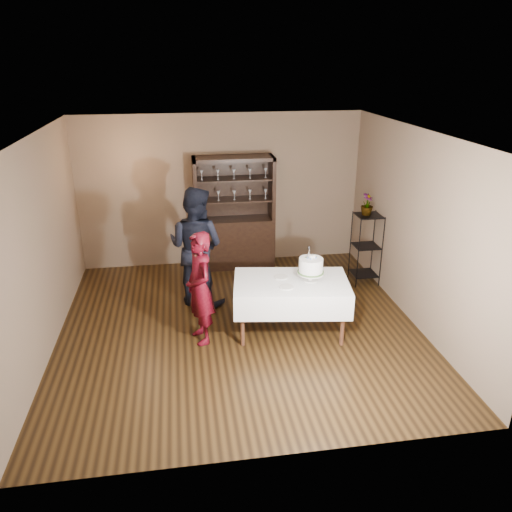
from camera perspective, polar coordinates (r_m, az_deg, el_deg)
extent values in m
plane|color=black|center=(7.18, -1.88, -8.10)|extent=(5.00, 5.00, 0.00)
plane|color=white|center=(6.28, -2.20, 13.74)|extent=(5.00, 5.00, 0.00)
cube|color=brown|center=(8.99, -4.01, 7.45)|extent=(5.00, 0.02, 2.70)
cube|color=brown|center=(6.80, -23.43, 0.79)|extent=(0.02, 5.00, 2.70)
cube|color=brown|center=(7.32, 17.81, 3.02)|extent=(0.02, 5.00, 2.70)
cube|color=black|center=(9.03, -2.44, 1.56)|extent=(1.40, 0.48, 0.90)
cube|color=black|center=(8.94, -2.71, 8.07)|extent=(1.40, 0.03, 1.10)
cube|color=black|center=(8.62, -2.61, 11.08)|extent=(1.40, 0.48, 0.06)
cube|color=black|center=(8.78, -2.53, 6.46)|extent=(1.28, 0.42, 0.02)
cube|color=black|center=(8.69, -2.57, 8.81)|extent=(1.28, 0.42, 0.02)
cylinder|color=black|center=(8.27, 11.62, 0.25)|extent=(0.02, 0.02, 1.20)
cylinder|color=black|center=(8.41, 14.18, 0.40)|extent=(0.02, 0.02, 1.20)
cylinder|color=black|center=(8.61, 10.73, 1.22)|extent=(0.02, 0.02, 1.20)
cylinder|color=black|center=(8.75, 13.20, 1.36)|extent=(0.02, 0.02, 1.20)
cube|color=black|center=(8.68, 12.20, -1.95)|extent=(0.40, 0.40, 0.02)
cube|color=black|center=(8.49, 12.46, 1.13)|extent=(0.40, 0.40, 0.01)
cube|color=black|center=(8.32, 12.76, 4.54)|extent=(0.40, 0.40, 0.02)
cube|color=silver|center=(6.82, 4.02, -4.23)|extent=(1.66, 1.16, 0.36)
cylinder|color=#4A2A1B|center=(6.58, -1.57, -7.44)|extent=(0.06, 0.06, 0.73)
cylinder|color=#4A2A1B|center=(6.69, 9.89, -7.27)|extent=(0.06, 0.06, 0.73)
cylinder|color=#4A2A1B|center=(7.23, -1.49, -4.60)|extent=(0.06, 0.06, 0.73)
cylinder|color=#4A2A1B|center=(7.33, 8.92, -4.50)|extent=(0.06, 0.06, 0.73)
imported|color=#390511|center=(6.57, -6.44, -3.68)|extent=(0.51, 0.64, 1.54)
imported|color=black|center=(7.56, -6.89, 1.08)|extent=(1.13, 1.06, 1.84)
cylinder|color=silver|center=(6.79, 6.21, -2.73)|extent=(0.20, 0.20, 0.01)
cylinder|color=silver|center=(6.77, 6.23, -2.39)|extent=(0.05, 0.05, 0.10)
cylinder|color=silver|center=(6.75, 6.25, -1.94)|extent=(0.36, 0.36, 0.02)
cylinder|color=#426831|center=(6.74, 6.25, -1.81)|extent=(0.35, 0.35, 0.02)
cylinder|color=white|center=(6.70, 6.29, -1.09)|extent=(0.35, 0.35, 0.20)
sphere|color=#5D7AC9|center=(6.67, 6.58, -0.17)|extent=(0.02, 0.02, 0.02)
cube|color=silver|center=(6.61, 6.05, 0.20)|extent=(0.02, 0.02, 0.14)
cube|color=black|center=(6.58, 6.08, 0.89)|extent=(0.02, 0.02, 0.05)
cylinder|color=silver|center=(6.55, 3.49, -3.55)|extent=(0.24, 0.24, 0.01)
cylinder|color=silver|center=(6.84, 2.88, -2.41)|extent=(0.24, 0.24, 0.01)
imported|color=#426831|center=(8.26, 12.58, 5.78)|extent=(0.28, 0.28, 0.36)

